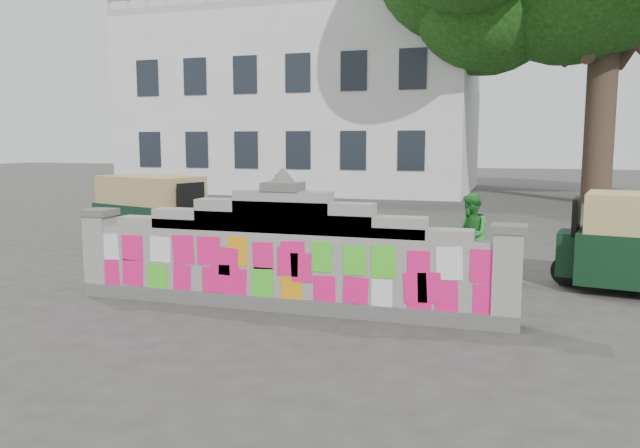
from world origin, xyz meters
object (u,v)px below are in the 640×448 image
object	(u,v)px
cyclist_bike	(286,250)
rickshaw_left	(154,210)
cyclist_rider	(285,232)
pedestrian	(470,235)

from	to	relation	value
cyclist_bike	rickshaw_left	world-z (taller)	rickshaw_left
cyclist_bike	cyclist_rider	distance (m)	0.32
cyclist_rider	pedestrian	xyz separation A→B (m)	(3.09, 0.99, -0.06)
cyclist_rider	pedestrian	size ratio (longest dim) A/B	1.08
cyclist_bike	rickshaw_left	xyz separation A→B (m)	(-3.92, 2.02, 0.36)
pedestrian	rickshaw_left	size ratio (longest dim) A/B	0.49
cyclist_rider	rickshaw_left	world-z (taller)	rickshaw_left
rickshaw_left	pedestrian	bearing A→B (deg)	9.08
cyclist_rider	rickshaw_left	bearing A→B (deg)	73.88
cyclist_rider	pedestrian	world-z (taller)	cyclist_rider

